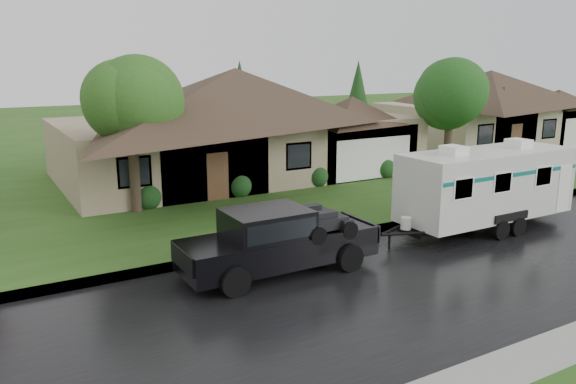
% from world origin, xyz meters
% --- Properties ---
extents(ground, '(140.00, 140.00, 0.00)m').
position_xyz_m(ground, '(0.00, 0.00, 0.00)').
color(ground, '#274F18').
rests_on(ground, ground).
extents(road, '(140.00, 8.00, 0.01)m').
position_xyz_m(road, '(0.00, -2.00, 0.01)').
color(road, black).
rests_on(road, ground).
extents(curb, '(140.00, 0.50, 0.15)m').
position_xyz_m(curb, '(0.00, 2.25, 0.07)').
color(curb, gray).
rests_on(curb, ground).
extents(lawn, '(140.00, 26.00, 0.15)m').
position_xyz_m(lawn, '(0.00, 15.00, 0.07)').
color(lawn, '#274F18').
rests_on(lawn, ground).
extents(house_main, '(19.44, 10.80, 6.90)m').
position_xyz_m(house_main, '(2.29, 13.84, 3.59)').
color(house_main, gray).
rests_on(house_main, lawn).
extents(house_neighbor, '(15.12, 9.72, 6.45)m').
position_xyz_m(house_neighbor, '(22.27, 14.34, 3.32)').
color(house_neighbor, tan).
rests_on(house_neighbor, lawn).
extents(tree_left_green, '(3.83, 3.83, 6.33)m').
position_xyz_m(tree_left_green, '(-4.87, 8.88, 4.54)').
color(tree_left_green, '#382B1E').
rests_on(tree_left_green, lawn).
extents(tree_right_green, '(3.69, 3.69, 6.10)m').
position_xyz_m(tree_right_green, '(11.97, 8.46, 4.38)').
color(tree_right_green, '#382B1E').
rests_on(tree_right_green, lawn).
extents(shrub_row, '(13.60, 1.00, 1.00)m').
position_xyz_m(shrub_row, '(2.00, 9.30, 0.65)').
color(shrub_row, '#143814').
rests_on(shrub_row, lawn).
extents(pickup_truck, '(5.91, 2.25, 1.97)m').
position_xyz_m(pickup_truck, '(-3.04, 0.43, 1.06)').
color(pickup_truck, black).
rests_on(pickup_truck, ground).
extents(travel_trailer, '(7.29, 2.56, 3.27)m').
position_xyz_m(travel_trailer, '(5.77, 0.43, 1.73)').
color(travel_trailer, silver).
rests_on(travel_trailer, ground).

